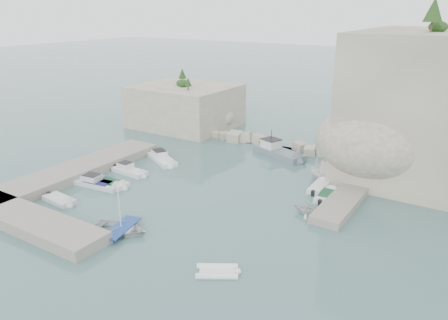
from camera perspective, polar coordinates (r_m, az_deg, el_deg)
The scene contains 21 objects.
ground at distance 46.37m, azimuth -4.01°, elevation -5.57°, with size 400.00×400.00×0.00m, color slate.
cliff_terrace at distance 56.12m, azimuth 18.08°, elevation -0.63°, with size 8.00×10.00×2.50m, color beige.
outcrop_west at distance 75.79m, azimuth -5.07°, elevation 7.06°, with size 16.00×14.00×7.00m, color beige.
quay_west at distance 56.67m, azimuth -18.63°, elevation -1.26°, with size 5.00×24.00×1.10m, color #9E9689.
quay_south at distance 45.28m, azimuth -24.15°, elevation -7.22°, with size 18.00×4.00×1.10m, color #9E9689.
ledge_east at distance 49.06m, azimuth 16.06°, elevation -4.37°, with size 3.00×16.00×0.80m, color #9E9689.
breakwater at distance 64.34m, azimuth 6.93°, elevation 2.20°, with size 28.00×3.00×1.40m, color beige.
motorboat_a at distance 59.04m, azimuth -8.07°, elevation -0.15°, with size 6.80×2.02×1.40m, color white, non-canonical shape.
motorboat_b at distance 55.40m, azimuth -12.16°, elevation -1.73°, with size 5.33×1.75×1.40m, color white, non-canonical shape.
motorboat_c at distance 52.32m, azimuth -14.81°, elevation -3.22°, with size 5.33×1.94×0.70m, color white, non-canonical shape.
motorboat_d at distance 52.38m, azimuth -16.09°, elevation -3.32°, with size 6.48×1.93×1.40m, color silver, non-canonical shape.
motorboat_e at distance 49.48m, azimuth -20.68°, elevation -5.20°, with size 4.19×1.72×0.70m, color silver, non-canonical shape.
rowboat at distance 41.57m, azimuth -13.23°, elevation -9.19°, with size 3.62×5.06×1.05m, color silver.
inflatable_dinghy at distance 34.93m, azimuth -0.90°, elevation -14.57°, with size 3.55×1.72×0.44m, color white, non-canonical shape.
tender_east_a at distance 44.62m, azimuth 10.87°, elevation -6.94°, with size 2.50×2.90×1.53m, color silver.
tender_east_b at distance 48.65m, azimuth 13.27°, elevation -4.84°, with size 4.73×1.61×0.70m, color silver, non-canonical shape.
tender_east_c at distance 50.83m, azimuth 12.35°, elevation -3.69°, with size 4.83×1.56×0.70m, color white, non-canonical shape.
tender_east_d at distance 53.52m, azimuth 13.08°, elevation -2.56°, with size 1.47×3.91×1.51m, color white.
work_boat at distance 61.03m, azimuth 7.15°, elevation 0.55°, with size 8.82×2.61×2.20m, color slate, non-canonical shape.
rowboat_mast at distance 40.41m, azimuth -13.51°, elevation -5.91°, with size 0.10×0.10×4.20m, color white.
vegetation at distance 58.54m, azimuth 26.28°, elevation 15.91°, with size 53.48×13.88×13.40m.
Camera 1 is at (25.28, -33.65, 19.47)m, focal length 35.00 mm.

